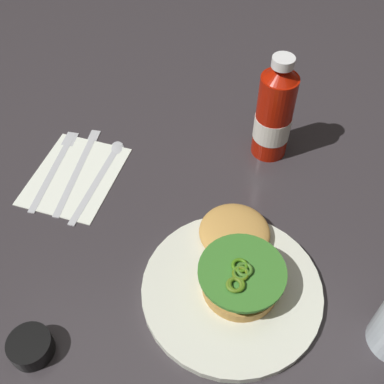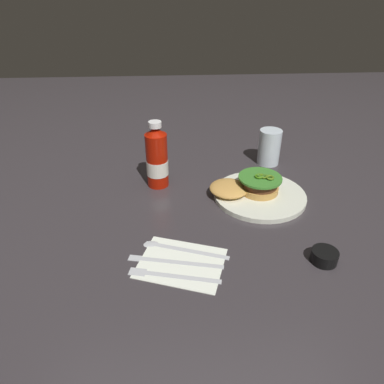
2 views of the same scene
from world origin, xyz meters
name	(u,v)px [view 2 (image 2 of 2)]	position (x,y,z in m)	size (l,w,h in m)	color
ground_plane	(232,201)	(0.00, 0.00, 0.00)	(3.00, 3.00, 0.00)	#342F33
dinner_plate	(259,195)	(-0.08, -0.02, 0.01)	(0.26, 0.26, 0.01)	silver
burger_sandwich	(248,185)	(-0.05, -0.03, 0.03)	(0.20, 0.12, 0.05)	#CA9347
ketchup_bottle	(157,159)	(0.21, -0.11, 0.09)	(0.06, 0.06, 0.20)	#A91505
water_glass	(269,147)	(-0.16, -0.23, 0.06)	(0.07, 0.07, 0.12)	silver
condiment_cup	(324,256)	(-0.16, 0.25, 0.01)	(0.06, 0.06, 0.03)	black
napkin	(181,263)	(0.15, 0.24, 0.00)	(0.18, 0.14, 0.00)	white
spoon_utensil	(174,247)	(0.17, 0.19, 0.00)	(0.20, 0.08, 0.00)	silver
butter_knife	(169,260)	(0.18, 0.23, 0.00)	(0.21, 0.06, 0.00)	silver
fork_utensil	(166,274)	(0.18, 0.28, 0.00)	(0.19, 0.06, 0.00)	silver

